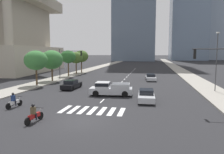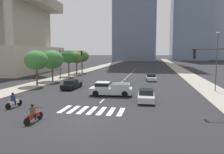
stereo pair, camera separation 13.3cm
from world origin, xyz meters
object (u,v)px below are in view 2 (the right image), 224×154
at_px(sedan_silver_0, 151,78).
at_px(traffic_signal_near, 219,66).
at_px(street_tree_fourth, 77,58).
at_px(street_tree_fifth, 82,56).
at_px(street_tree_second, 52,60).
at_px(motorcycle_lead, 33,115).
at_px(sedan_black_1, 72,85).
at_px(street_tree_nearest, 36,60).
at_px(street_tree_third, 69,57).
at_px(sedan_silver_2, 146,96).
at_px(street_lamp_east, 217,57).
at_px(motorcycle_trailing, 14,102).
at_px(traffic_signal_far, 68,58).
at_px(pickup_truck, 109,89).

relative_size(sedan_silver_0, traffic_signal_near, 0.76).
bearing_deg(street_tree_fourth, street_tree_fifth, 90.00).
relative_size(street_tree_second, street_tree_fifth, 0.98).
distance_m(motorcycle_lead, sedan_black_1, 15.54).
xyz_separation_m(street_tree_nearest, street_tree_third, (-0.00, 13.49, 0.29)).
relative_size(sedan_silver_2, street_tree_second, 0.82).
relative_size(sedan_black_1, street_tree_fifth, 0.78).
bearing_deg(traffic_signal_near, street_tree_second, -34.24).
bearing_deg(street_lamp_east, street_tree_fourth, 144.17).
bearing_deg(motorcycle_trailing, street_tree_fifth, 16.28).
bearing_deg(street_tree_third, traffic_signal_far, -68.55).
bearing_deg(sedan_silver_0, street_tree_fourth, -120.66).
height_order(motorcycle_trailing, sedan_silver_2, motorcycle_trailing).
xyz_separation_m(motorcycle_trailing, street_tree_fifth, (-4.91, 35.59, 3.74)).
distance_m(traffic_signal_near, street_tree_fourth, 37.84).
bearing_deg(sedan_silver_2, street_tree_third, -142.40).
bearing_deg(street_lamp_east, motorcycle_trailing, -150.09).
distance_m(sedan_black_1, traffic_signal_far, 11.06).
distance_m(pickup_truck, street_tree_second, 17.15).
height_order(street_tree_fourth, street_tree_fifth, street_tree_fifth).
distance_m(sedan_silver_0, street_tree_fourth, 20.04).
xyz_separation_m(sedan_silver_0, street_tree_second, (-17.84, -4.58, 3.43)).
distance_m(motorcycle_lead, street_tree_nearest, 19.48).
relative_size(sedan_silver_2, street_lamp_east, 0.58).
height_order(street_tree_second, street_tree_fifth, street_tree_fifth).
height_order(motorcycle_trailing, pickup_truck, pickup_truck).
bearing_deg(sedan_black_1, street_tree_fourth, 19.61).
distance_m(motorcycle_trailing, sedan_silver_2, 13.65).
bearing_deg(motorcycle_lead, street_tree_fourth, 22.06).
xyz_separation_m(street_tree_third, street_tree_fourth, (0.00, 5.05, -0.33)).
bearing_deg(sedan_silver_0, sedan_black_1, -49.88).
relative_size(sedan_black_1, street_tree_second, 0.80).
height_order(traffic_signal_near, street_tree_second, traffic_signal_near).
xyz_separation_m(sedan_black_1, street_tree_fifth, (-6.42, 24.11, 3.72)).
xyz_separation_m(sedan_silver_0, sedan_silver_2, (-0.37, -17.77, 0.01)).
bearing_deg(street_tree_second, sedan_black_1, -47.67).
xyz_separation_m(motorcycle_lead, street_lamp_east, (17.27, 16.21, 4.10)).
bearing_deg(street_tree_fifth, traffic_signal_near, -54.34).
xyz_separation_m(pickup_truck, street_tree_second, (-12.82, 10.92, 3.19)).
height_order(sedan_black_1, street_tree_nearest, street_tree_nearest).
xyz_separation_m(pickup_truck, traffic_signal_far, (-10.68, 13.43, 3.37)).
bearing_deg(sedan_silver_0, motorcycle_trailing, -34.61).
distance_m(traffic_signal_near, street_tree_second, 28.96).
height_order(motorcycle_trailing, street_lamp_east, street_lamp_east).
relative_size(street_tree_third, street_tree_fourth, 1.07).
relative_size(sedan_silver_0, street_tree_second, 0.80).
distance_m(street_lamp_east, street_tree_third, 30.00).
relative_size(traffic_signal_far, street_tree_nearest, 1.06).
bearing_deg(motorcycle_lead, street_lamp_east, -39.37).
relative_size(pickup_truck, sedan_silver_2, 1.17).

